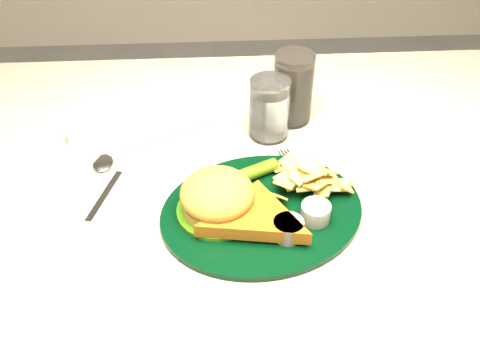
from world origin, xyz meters
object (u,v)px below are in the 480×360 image
Objects in this scene: table at (220,324)px; cola_glass at (293,88)px; dinner_plate at (262,197)px; fork_napkin at (293,195)px; water_glass at (269,109)px.

cola_glass is at bearing 49.40° from table.
dinner_plate is at bearing -107.07° from cola_glass.
table is at bearing 115.53° from dinner_plate.
table is 7.60× the size of fork_napkin.
cola_glass reaches higher than table.
fork_napkin is at bearing -96.46° from cola_glass.
table is 4.11× the size of dinner_plate.
dinner_plate is 1.85× the size of fork_napkin.
table is 0.45m from water_glass.
water_glass is 0.17m from fork_napkin.
water_glass reaches higher than table.
table is 0.49m from cola_glass.
dinner_plate is 2.35× the size of cola_glass.
cola_glass is (0.04, 0.04, 0.01)m from water_glass.
dinner_plate is 0.20m from water_glass.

